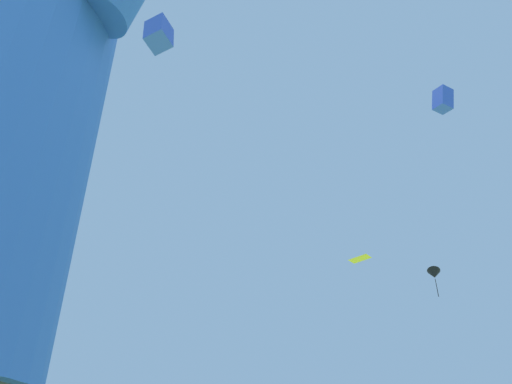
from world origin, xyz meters
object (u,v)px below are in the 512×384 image
Objects in this scene: distant_kite_blue_far_center at (443,100)px; distant_kite_black_low_left at (434,274)px; distant_kite_yellow_overhead_distant at (360,258)px; distant_kite_blue_high_left at (159,34)px.

distant_kite_blue_far_center is 12.80m from distant_kite_black_low_left.
distant_kite_blue_far_center is 11.57m from distant_kite_yellow_overhead_distant.
distant_kite_blue_high_left is at bearing -117.17° from distant_kite_black_low_left.
distant_kite_yellow_overhead_distant is (6.06, 10.63, -3.22)m from distant_kite_blue_high_left.
distant_kite_yellow_overhead_distant is (-6.05, -12.96, -3.80)m from distant_kite_black_low_left.
distant_kite_blue_high_left is at bearing -119.67° from distant_kite_yellow_overhead_distant.
distant_kite_black_low_left is at bearing 88.40° from distant_kite_blue_far_center.
distant_kite_black_low_left reaches higher than distant_kite_blue_high_left.
distant_kite_yellow_overhead_distant is at bearing 60.33° from distant_kite_blue_high_left.
distant_kite_black_low_left is at bearing 64.98° from distant_kite_yellow_overhead_distant.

